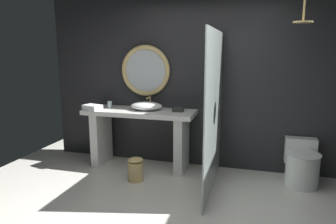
{
  "coord_description": "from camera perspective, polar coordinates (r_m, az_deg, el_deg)",
  "views": [
    {
      "loc": [
        0.84,
        -2.74,
        1.76
      ],
      "look_at": [
        -0.21,
        0.94,
        1.01
      ],
      "focal_mm": 33.21,
      "sensor_mm": 36.0,
      "label": 1
    }
  ],
  "objects": [
    {
      "name": "vessel_sink",
      "position": [
        4.66,
        -4.0,
        1.13
      ],
      "size": [
        0.48,
        0.39,
        0.18
      ],
      "color": "white",
      "rests_on": "vanity_counter"
    },
    {
      "name": "waste_bin",
      "position": [
        4.36,
        -5.99,
        -10.37
      ],
      "size": [
        0.21,
        0.21,
        0.33
      ],
      "color": "tan",
      "rests_on": "ground_plane"
    },
    {
      "name": "round_wall_mirror",
      "position": [
        4.86,
        -4.17,
        7.57
      ],
      "size": [
        0.79,
        0.07,
        0.79
      ],
      "color": "tan"
    },
    {
      "name": "back_wall_panel",
      "position": [
        4.74,
        5.64,
        5.51
      ],
      "size": [
        4.8,
        0.1,
        2.6
      ],
      "primitive_type": "cube",
      "color": "#232326",
      "rests_on": "ground_plane"
    },
    {
      "name": "rain_shower_head",
      "position": [
        4.16,
        23.56,
        15.39
      ],
      "size": [
        0.23,
        0.23,
        0.41
      ],
      "color": "tan"
    },
    {
      "name": "tissue_box",
      "position": [
        4.52,
        1.85,
        0.45
      ],
      "size": [
        0.15,
        0.11,
        0.06
      ],
      "primitive_type": "cube",
      "color": "#282D28",
      "rests_on": "vanity_counter"
    },
    {
      "name": "tumbler_cup",
      "position": [
        4.91,
        -10.65,
        1.38
      ],
      "size": [
        0.07,
        0.07,
        0.1
      ],
      "primitive_type": "cylinder",
      "color": "silver",
      "rests_on": "vanity_counter"
    },
    {
      "name": "shower_glass_panel",
      "position": [
        3.95,
        8.4,
        0.02
      ],
      "size": [
        0.02,
        1.5,
        2.01
      ],
      "primitive_type": "cube",
      "color": "silver",
      "rests_on": "ground_plane"
    },
    {
      "name": "folded_hand_towel",
      "position": [
        4.77,
        -13.7,
        0.82
      ],
      "size": [
        0.3,
        0.25,
        0.08
      ],
      "primitive_type": "cube",
      "rotation": [
        0.0,
        0.0,
        -0.29
      ],
      "color": "white",
      "rests_on": "vanity_counter"
    },
    {
      "name": "vanity_counter",
      "position": [
        4.73,
        -5.17,
        -3.27
      ],
      "size": [
        1.67,
        0.59,
        0.89
      ],
      "color": "silver",
      "rests_on": "ground_plane"
    },
    {
      "name": "toilet",
      "position": [
        4.56,
        23.33,
        -8.88
      ],
      "size": [
        0.44,
        0.61,
        0.58
      ],
      "color": "white",
      "rests_on": "ground_plane"
    }
  ]
}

